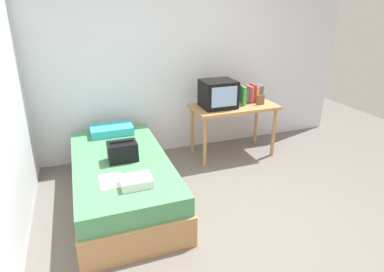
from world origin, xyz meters
name	(u,v)px	position (x,y,z in m)	size (l,w,h in m)	color
ground_plane	(241,224)	(0.00, 0.00, 0.00)	(8.00, 8.00, 0.00)	slate
wall_back	(177,60)	(0.00, 2.00, 1.30)	(5.20, 0.10, 2.60)	silver
bed	(122,179)	(-1.02, 0.85, 0.25)	(1.00, 2.00, 0.50)	#B27F4C
desk	(234,112)	(0.64, 1.49, 0.64)	(1.16, 0.60, 0.73)	#B27F4C
tv	(218,94)	(0.40, 1.49, 0.91)	(0.44, 0.39, 0.36)	black
water_bottle	(244,96)	(0.75, 1.43, 0.86)	(0.06, 0.06, 0.26)	green
book_row	(251,94)	(0.94, 1.57, 0.85)	(0.31, 0.17, 0.25)	#337F47
picture_frame	(261,100)	(0.99, 1.39, 0.80)	(0.11, 0.02, 0.13)	brown
pillow	(112,130)	(-1.01, 1.60, 0.55)	(0.51, 0.34, 0.10)	#33A8B7
handbag	(123,151)	(-0.99, 0.80, 0.60)	(0.30, 0.20, 0.22)	black
magazine	(111,181)	(-1.17, 0.40, 0.50)	(0.21, 0.29, 0.01)	white
remote_dark	(135,182)	(-0.96, 0.29, 0.51)	(0.04, 0.16, 0.02)	black
folded_towel	(136,181)	(-0.96, 0.25, 0.54)	(0.28, 0.22, 0.08)	white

